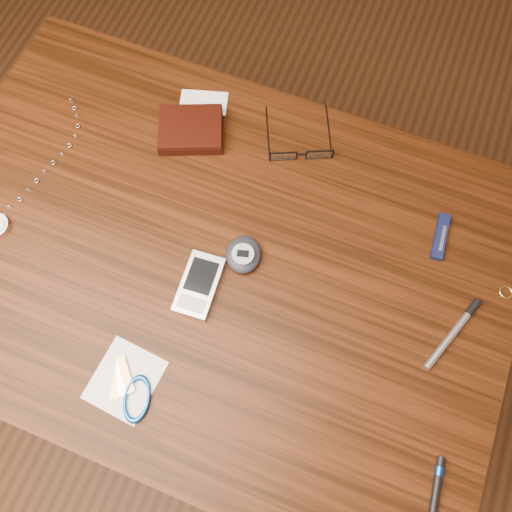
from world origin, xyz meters
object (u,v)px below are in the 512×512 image
object	(u,v)px
desk	(214,274)
notepad_keys	(131,390)
eyeglasses	(301,152)
pda_phone	(199,285)
wallet_and_card	(191,129)
pedometer	(243,254)
pocket_knife	(440,237)
silver_pen	(457,328)

from	to	relation	value
desk	notepad_keys	world-z (taller)	notepad_keys
notepad_keys	eyeglasses	bearing A→B (deg)	78.21
pda_phone	eyeglasses	bearing A→B (deg)	76.45
wallet_and_card	pedometer	world-z (taller)	pedometer
wallet_and_card	eyeglasses	world-z (taller)	same
pocket_knife	wallet_and_card	bearing A→B (deg)	175.72
wallet_and_card	pda_phone	xyz separation A→B (m)	(0.13, -0.26, -0.00)
wallet_and_card	pda_phone	world-z (taller)	wallet_and_card
wallet_and_card	pocket_knife	xyz separation A→B (m)	(0.47, -0.04, -0.01)
eyeglasses	pedometer	xyz separation A→B (m)	(-0.02, -0.21, 0.00)
pda_phone	pocket_knife	bearing A→B (deg)	33.54
notepad_keys	silver_pen	bearing A→B (deg)	32.09
silver_pen	pocket_knife	bearing A→B (deg)	113.92
silver_pen	wallet_and_card	bearing A→B (deg)	161.68
wallet_and_card	notepad_keys	distance (m)	0.46
eyeglasses	notepad_keys	xyz separation A→B (m)	(-0.10, -0.47, -0.01)
pedometer	pocket_knife	distance (m)	0.33
eyeglasses	desk	bearing A→B (deg)	-108.20
notepad_keys	pocket_knife	distance (m)	0.55
pda_phone	notepad_keys	size ratio (longest dim) A/B	0.94
pedometer	silver_pen	xyz separation A→B (m)	(0.35, 0.01, -0.01)
pda_phone	pedometer	distance (m)	0.09
eyeglasses	notepad_keys	bearing A→B (deg)	-101.79
desk	eyeglasses	distance (m)	0.27
pda_phone	silver_pen	distance (m)	0.41
wallet_and_card	pedometer	bearing A→B (deg)	-46.57
pedometer	pocket_knife	size ratio (longest dim) A/B	0.96
wallet_and_card	pocket_knife	distance (m)	0.47
wallet_and_card	pedometer	size ratio (longest dim) A/B	2.13
desk	pda_phone	xyz separation A→B (m)	(0.01, -0.05, 0.11)
pda_phone	pocket_knife	xyz separation A→B (m)	(0.34, 0.22, -0.00)
wallet_and_card	eyeglasses	xyz separation A→B (m)	(0.20, 0.03, -0.00)
notepad_keys	pocket_knife	world-z (taller)	pocket_knife
desk	pda_phone	world-z (taller)	pda_phone
desk	wallet_and_card	bearing A→B (deg)	120.84
desk	silver_pen	distance (m)	0.42
pda_phone	pocket_knife	distance (m)	0.41
desk	pocket_knife	xyz separation A→B (m)	(0.35, 0.17, 0.11)
pedometer	silver_pen	bearing A→B (deg)	1.78
pedometer	pda_phone	bearing A→B (deg)	-122.84
wallet_and_card	silver_pen	bearing A→B (deg)	-18.32
desk	pocket_knife	bearing A→B (deg)	26.18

